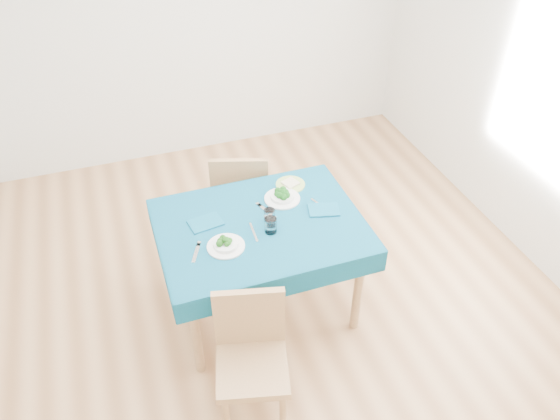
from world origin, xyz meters
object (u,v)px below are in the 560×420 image
object	(u,v)px
table	(261,267)
side_plate	(290,184)
chair_far	(241,181)
bowl_near	(226,243)
chair_near	(252,361)
bowl_far	(282,195)

from	to	relation	value
table	side_plate	xyz separation A→B (m)	(0.32, 0.33, 0.38)
chair_far	bowl_near	xyz separation A→B (m)	(-0.35, -0.94, 0.26)
chair_near	bowl_near	distance (m)	0.71
table	bowl_far	size ratio (longest dim) A/B	5.37
bowl_near	side_plate	size ratio (longest dim) A/B	1.14
chair_near	chair_far	world-z (taller)	chair_far
table	bowl_near	bearing A→B (deg)	-152.23
bowl_near	bowl_far	xyz separation A→B (m)	(0.48, 0.33, 0.00)
side_plate	bowl_near	bearing A→B (deg)	-141.30
chair_near	chair_far	bearing A→B (deg)	90.19
chair_far	side_plate	distance (m)	0.57
bowl_near	side_plate	world-z (taller)	bowl_near
chair_far	bowl_near	size ratio (longest dim) A/B	4.61
bowl_near	bowl_far	world-z (taller)	bowl_far
bowl_far	side_plate	size ratio (longest dim) A/B	1.19
side_plate	chair_near	bearing A→B (deg)	-119.42
bowl_far	chair_near	bearing A→B (deg)	-117.98
table	chair_far	xyz separation A→B (m)	(0.09, 0.80, 0.15)
chair_far	side_plate	size ratio (longest dim) A/B	5.24
table	chair_near	world-z (taller)	chair_near
chair_near	bowl_far	world-z (taller)	chair_near
bowl_near	bowl_far	size ratio (longest dim) A/B	0.96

